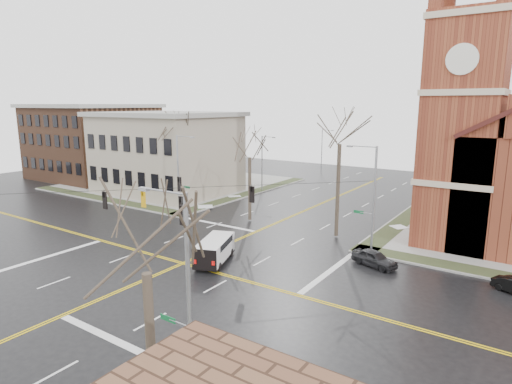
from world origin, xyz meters
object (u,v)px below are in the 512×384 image
Objects in this scene: signal_pole_se at (185,290)px; parked_car_a at (374,258)px; streetlight_north_b at (323,149)px; tree_ne at (340,138)px; signal_pole_ne at (372,195)px; streetlight_north_a at (263,161)px; cargo_van at (216,248)px; signal_pole_nw at (179,172)px; tree_nw_near at (250,153)px; tree_nw_far at (173,134)px; tree_se at (146,262)px.

signal_pole_se is 20.11m from parked_car_a.
tree_ne is (18.02, -34.60, 5.07)m from streetlight_north_b.
signal_pole_ne is 1.12× the size of streetlight_north_a.
parked_car_a is (11.01, 6.28, -0.50)m from cargo_van.
tree_ne is (-3.96, 1.90, 4.59)m from signal_pole_ne.
cargo_van is at bearing -74.77° from streetlight_north_b.
parked_car_a is at bearing 8.67° from cargo_van.
signal_pole_nw is 32.28m from signal_pole_se.
streetlight_north_a is at bearing 143.10° from signal_pole_ne.
streetlight_north_b is at bearing 88.95° from signal_pole_nw.
tree_nw_near is at bearing 119.57° from signal_pole_se.
streetlight_north_b is 2.13× the size of parked_car_a.
tree_nw_near is at bearing 13.46° from signal_pole_nw.
tree_ne is (5.44, 11.60, 8.40)m from cargo_van.
signal_pole_nw is 9.04m from tree_nw_near.
signal_pole_nw is at bearing -37.72° from tree_nw_far.
tree_se is at bearing -61.69° from tree_nw_near.
tree_ne is (-5.57, 5.32, 8.90)m from parked_car_a.
parked_car_a is 18.06m from tree_nw_near.
cargo_van reaches higher than parked_car_a.
tree_nw_near reaches higher than parked_car_a.
tree_nw_far reaches higher than tree_se.
tree_nw_near is at bearing 179.31° from tree_ne.
tree_nw_far is 21.87m from tree_ne.
streetlight_north_b is at bearing 102.72° from tree_nw_near.
parked_car_a is 0.36× the size of tree_nw_near.
streetlight_north_b reaches higher than cargo_van.
parked_car_a is at bearing -8.03° from signal_pole_nw.
tree_ne reaches higher than tree_nw_far.
streetlight_north_b is 0.78× the size of tree_nw_near.
signal_pole_ne is at bearing 90.00° from signal_pole_se.
streetlight_north_b is 35.47m from tree_nw_near.
tree_ne is (18.69, 1.90, 4.59)m from signal_pole_nw.
streetlight_north_a is 0.81× the size of tree_se.
parked_car_a is 29.26m from tree_nw_far.
tree_nw_near is (11.62, -0.43, -1.51)m from tree_nw_far.
tree_se is (23.33, -25.61, 2.22)m from signal_pole_nw.
tree_se reaches higher than cargo_van.
tree_se is (4.64, -27.50, -2.37)m from tree_ne.
signal_pole_nw is at bearing 132.34° from tree_se.
signal_pole_se is 28.88m from tree_nw_near.
tree_se is at bearing -78.65° from cargo_van.
parked_car_a is 23.14m from tree_se.
streetlight_north_b reaches higher than parked_car_a.
tree_nw_far is at bearing -105.28° from streetlight_north_a.
tree_nw_far is at bearing -96.43° from streetlight_north_b.
signal_pole_nw is 1.12× the size of streetlight_north_a.
cargo_van is 15.32m from tree_ne.
tree_nw_far is 1.26× the size of tree_se.
signal_pole_se is (22.64, -23.00, 0.00)m from signal_pole_nw.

